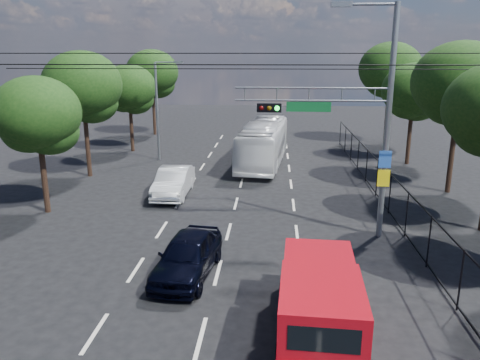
# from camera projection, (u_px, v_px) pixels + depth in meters

# --- Properties ---
(ground) EXTENTS (120.00, 120.00, 0.00)m
(ground) POSITION_uv_depth(u_px,v_px,m) (201.00, 338.00, 12.92)
(ground) COLOR black
(ground) RESTS_ON ground
(lane_markings) EXTENTS (6.12, 38.00, 0.01)m
(lane_markings) POSITION_uv_depth(u_px,v_px,m) (239.00, 192.00, 26.39)
(lane_markings) COLOR beige
(lane_markings) RESTS_ON ground
(signal_mast) EXTENTS (6.43, 0.39, 9.50)m
(signal_mast) POSITION_uv_depth(u_px,v_px,m) (358.00, 114.00, 18.86)
(signal_mast) COLOR slate
(signal_mast) RESTS_ON ground
(streetlight_left) EXTENTS (2.09, 0.22, 7.08)m
(streetlight_left) POSITION_uv_depth(u_px,v_px,m) (159.00, 106.00, 33.51)
(streetlight_left) COLOR slate
(streetlight_left) RESTS_ON ground
(utility_wires) EXTENTS (22.00, 5.04, 0.74)m
(utility_wires) POSITION_uv_depth(u_px,v_px,m) (229.00, 62.00, 19.53)
(utility_wires) COLOR black
(utility_wires) RESTS_ON ground
(fence_right) EXTENTS (0.06, 34.03, 2.00)m
(fence_right) POSITION_uv_depth(u_px,v_px,m) (385.00, 187.00, 23.83)
(fence_right) COLOR black
(fence_right) RESTS_ON ground
(tree_right_c) EXTENTS (5.10, 5.10, 8.29)m
(tree_right_c) POSITION_uv_depth(u_px,v_px,m) (460.00, 89.00, 25.04)
(tree_right_c) COLOR black
(tree_right_c) RESTS_ON ground
(tree_right_d) EXTENTS (4.32, 4.32, 7.02)m
(tree_right_d) POSITION_uv_depth(u_px,v_px,m) (413.00, 95.00, 32.04)
(tree_right_d) COLOR black
(tree_right_d) RESTS_ON ground
(tree_right_e) EXTENTS (5.28, 5.28, 8.58)m
(tree_right_e) POSITION_uv_depth(u_px,v_px,m) (390.00, 74.00, 39.44)
(tree_right_e) COLOR black
(tree_right_e) RESTS_ON ground
(tree_left_b) EXTENTS (4.08, 4.08, 6.63)m
(tree_left_b) POSITION_uv_depth(u_px,v_px,m) (38.00, 120.00, 22.01)
(tree_left_b) COLOR black
(tree_left_b) RESTS_ON ground
(tree_left_c) EXTENTS (4.80, 4.80, 7.80)m
(tree_left_c) POSITION_uv_depth(u_px,v_px,m) (83.00, 91.00, 28.58)
(tree_left_c) COLOR black
(tree_left_c) RESTS_ON ground
(tree_left_d) EXTENTS (4.20, 4.20, 6.83)m
(tree_left_d) POSITION_uv_depth(u_px,v_px,m) (130.00, 92.00, 36.43)
(tree_left_d) COLOR black
(tree_left_d) RESTS_ON ground
(tree_left_e) EXTENTS (4.92, 4.92, 7.99)m
(tree_left_e) POSITION_uv_depth(u_px,v_px,m) (153.00, 76.00, 43.93)
(tree_left_e) COLOR black
(tree_left_e) RESTS_ON ground
(red_pickup) EXTENTS (2.38, 5.84, 2.13)m
(red_pickup) POSITION_uv_depth(u_px,v_px,m) (319.00, 300.00, 12.64)
(red_pickup) COLOR black
(red_pickup) RESTS_ON ground
(navy_hatchback) EXTENTS (2.27, 4.58, 1.50)m
(navy_hatchback) POSITION_uv_depth(u_px,v_px,m) (188.00, 255.00, 16.38)
(navy_hatchback) COLOR black
(navy_hatchback) RESTS_ON ground
(white_bus) EXTENTS (3.53, 10.88, 2.98)m
(white_bus) POSITION_uv_depth(u_px,v_px,m) (264.00, 143.00, 33.01)
(white_bus) COLOR silver
(white_bus) RESTS_ON ground
(white_van) EXTENTS (1.64, 4.66, 1.53)m
(white_van) POSITION_uv_depth(u_px,v_px,m) (174.00, 182.00, 25.68)
(white_van) COLOR silver
(white_van) RESTS_ON ground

